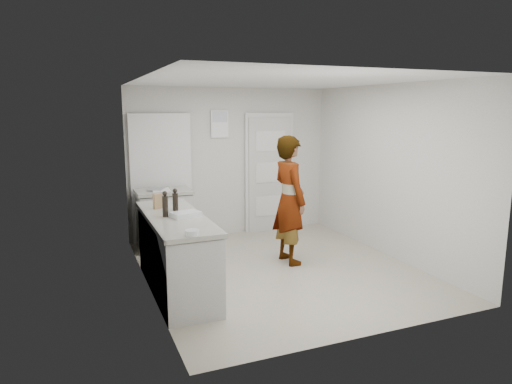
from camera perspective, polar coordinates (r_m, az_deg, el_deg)
name	(u,v)px	position (r m, az deg, el deg)	size (l,w,h in m)	color
ground	(280,269)	(6.30, 2.98, -9.61)	(4.00, 4.00, 0.00)	#ACA290
room_shell	(222,176)	(7.76, -4.25, 2.00)	(4.00, 4.00, 4.00)	beige
main_counter	(176,256)	(5.54, -9.91, -7.93)	(0.64, 1.96, 0.93)	silver
side_counter	(165,221)	(7.23, -11.34, -3.61)	(0.84, 0.61, 0.93)	silver
person	(289,200)	(6.37, 4.20, -1.00)	(0.66, 0.43, 1.80)	silver
cake_mix_box	(158,201)	(5.81, -12.16, -1.11)	(0.11, 0.05, 0.19)	#A87B54
spice_jar	(176,200)	(6.09, -10.03, -1.01)	(0.05, 0.05, 0.08)	tan
oil_cruet_a	(175,200)	(5.65, -10.06, -0.99)	(0.07, 0.07, 0.27)	black
oil_cruet_b	(165,205)	(5.33, -11.29, -1.55)	(0.07, 0.07, 0.30)	black
baking_dish	(186,215)	(5.32, -8.79, -2.80)	(0.36, 0.29, 0.06)	silver
egg_bowl	(192,233)	(4.54, -7.98, -5.06)	(0.14, 0.14, 0.05)	silver
papers	(161,190)	(7.12, -11.79, 0.28)	(0.26, 0.33, 0.01)	white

